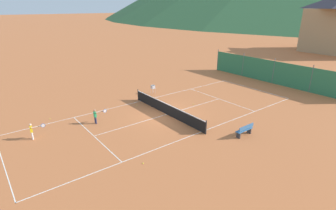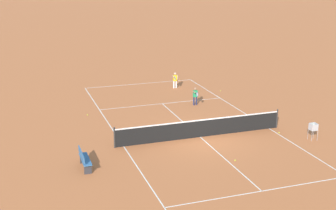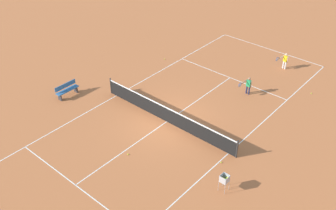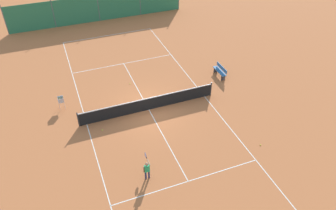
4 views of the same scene
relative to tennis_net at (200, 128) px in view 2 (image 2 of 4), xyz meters
The scene contains 12 objects.
ground_plane 0.50m from the tennis_net, ahead, with size 600.00×600.00×0.00m, color #BC6638.
court_line_markings 0.50m from the tennis_net, ahead, with size 8.25×23.85×0.01m.
tennis_net is the anchor object (origin of this frame).
player_far_baseline 10.03m from the tennis_net, 102.06° to the right, with size 0.49×0.95×1.15m.
player_far_service 5.71m from the tennis_net, 109.35° to the right, with size 0.40×0.98×1.16m.
tennis_ball_service_box 3.42m from the tennis_net, 95.73° to the left, with size 0.07×0.07×0.07m, color #CCE033.
tennis_ball_alley_right 4.32m from the tennis_net, 168.94° to the left, with size 0.07×0.07×0.07m, color #CCE033.
tennis_ball_by_net_left 3.46m from the tennis_net, 164.60° to the right, with size 0.07×0.07×0.07m, color #CCE033.
tennis_ball_near_corner 7.45m from the tennis_net, 47.90° to the right, with size 0.07×0.07×0.07m, color #CCE033.
tennis_ball_far_corner 9.42m from the tennis_net, 121.45° to the right, with size 0.07×0.07×0.07m, color #CCE033.
ball_hopper 5.76m from the tennis_net, 157.19° to the left, with size 0.36×0.36×0.89m.
courtside_bench 6.64m from the tennis_net, 17.23° to the left, with size 0.36×1.50×0.84m.
Camera 2 is at (8.96, 21.13, 8.71)m, focal length 50.00 mm.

